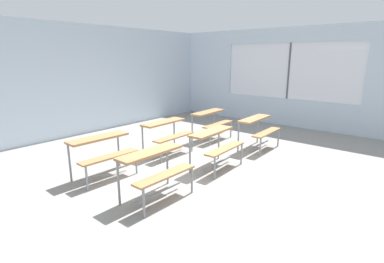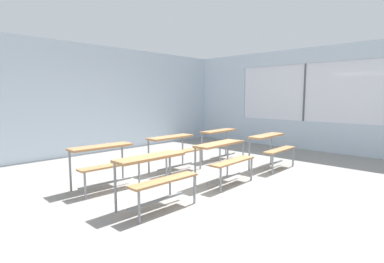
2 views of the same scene
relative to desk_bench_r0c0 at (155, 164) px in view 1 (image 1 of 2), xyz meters
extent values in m
cube|color=gray|center=(1.15, 0.02, -0.59)|extent=(10.00, 9.00, 0.05)
cube|color=silver|center=(1.15, 4.52, 0.94)|extent=(10.00, 0.12, 3.00)
cube|color=silver|center=(6.15, 0.02, -0.14)|extent=(0.12, 9.00, 0.85)
cube|color=silver|center=(6.15, 0.02, 2.21)|extent=(0.12, 9.00, 0.45)
cube|color=silver|center=(6.15, 3.57, 1.14)|extent=(0.12, 1.90, 1.70)
cube|color=white|center=(6.15, 0.52, 1.14)|extent=(0.02, 4.20, 1.70)
cube|color=#4C5156|center=(6.15, 0.52, 1.14)|extent=(0.06, 0.05, 1.70)
cube|color=#A87547|center=(0.00, 0.11, 0.16)|extent=(1.10, 0.33, 0.04)
cube|color=#A87547|center=(0.00, -0.21, -0.12)|extent=(1.10, 0.23, 0.03)
cylinder|color=gray|center=(-0.50, 0.25, -0.20)|extent=(0.04, 0.04, 0.72)
cylinder|color=gray|center=(0.50, 0.24, -0.20)|extent=(0.04, 0.04, 0.72)
cylinder|color=gray|center=(-0.50, -0.30, -0.34)|extent=(0.04, 0.04, 0.44)
cylinder|color=gray|center=(0.50, -0.31, -0.34)|extent=(0.04, 0.04, 0.44)
cube|color=gray|center=(0.00, -0.03, -0.46)|extent=(1.00, 0.04, 0.03)
cube|color=#A87547|center=(1.63, 0.15, 0.16)|extent=(1.11, 0.37, 0.04)
cube|color=#A87547|center=(1.64, -0.17, -0.12)|extent=(1.11, 0.27, 0.03)
cylinder|color=gray|center=(1.12, 0.27, -0.20)|extent=(0.04, 0.04, 0.72)
cylinder|color=gray|center=(2.12, 0.31, -0.20)|extent=(0.04, 0.04, 0.72)
cylinder|color=gray|center=(1.15, -0.28, -0.34)|extent=(0.04, 0.04, 0.44)
cylinder|color=gray|center=(2.15, -0.24, -0.34)|extent=(0.04, 0.04, 0.44)
cube|color=gray|center=(1.64, 0.01, -0.46)|extent=(1.00, 0.07, 0.03)
cube|color=#A87547|center=(3.28, 0.10, 0.16)|extent=(1.11, 0.35, 0.04)
cube|color=#A87547|center=(3.29, -0.22, -0.12)|extent=(1.11, 0.25, 0.03)
cylinder|color=gray|center=(2.78, 0.22, -0.20)|extent=(0.04, 0.04, 0.72)
cylinder|color=gray|center=(3.78, 0.26, -0.20)|extent=(0.04, 0.04, 0.72)
cylinder|color=gray|center=(2.79, -0.33, -0.34)|extent=(0.04, 0.04, 0.44)
cylinder|color=gray|center=(3.79, -0.29, -0.34)|extent=(0.04, 0.04, 0.44)
cube|color=gray|center=(3.29, -0.04, -0.46)|extent=(1.00, 0.06, 0.03)
cube|color=#A87547|center=(-0.03, 1.44, 0.16)|extent=(1.11, 0.36, 0.04)
cube|color=#A87547|center=(-0.05, 1.12, -0.12)|extent=(1.11, 0.26, 0.03)
cylinder|color=gray|center=(-0.53, 1.59, -0.20)|extent=(0.04, 0.04, 0.72)
cylinder|color=gray|center=(0.47, 1.56, -0.20)|extent=(0.04, 0.04, 0.72)
cylinder|color=gray|center=(-0.55, 1.04, -0.34)|extent=(0.04, 0.04, 0.44)
cylinder|color=gray|center=(0.45, 1.01, -0.34)|extent=(0.04, 0.04, 0.44)
cube|color=gray|center=(-0.04, 1.30, -0.46)|extent=(1.00, 0.06, 0.03)
cube|color=#A87547|center=(1.63, 1.47, 0.16)|extent=(1.10, 0.33, 0.04)
cube|color=#A87547|center=(1.64, 1.15, -0.12)|extent=(1.10, 0.23, 0.03)
cylinder|color=gray|center=(1.13, 1.61, -0.20)|extent=(0.04, 0.04, 0.72)
cylinder|color=gray|center=(2.13, 1.62, -0.20)|extent=(0.04, 0.04, 0.72)
cylinder|color=gray|center=(1.14, 1.06, -0.34)|extent=(0.04, 0.04, 0.44)
cylinder|color=gray|center=(2.14, 1.07, -0.34)|extent=(0.04, 0.04, 0.44)
cube|color=gray|center=(1.64, 1.33, -0.46)|extent=(1.00, 0.04, 0.03)
cube|color=#A87547|center=(3.25, 1.44, 0.16)|extent=(1.11, 0.35, 0.04)
cube|color=#A87547|center=(3.26, 1.12, -0.12)|extent=(1.11, 0.25, 0.03)
cylinder|color=gray|center=(2.75, 1.57, -0.20)|extent=(0.04, 0.04, 0.72)
cylinder|color=gray|center=(3.75, 1.60, -0.20)|extent=(0.04, 0.04, 0.72)
cylinder|color=gray|center=(2.77, 1.02, -0.34)|extent=(0.04, 0.04, 0.44)
cylinder|color=gray|center=(3.76, 1.05, -0.34)|extent=(0.04, 0.04, 0.44)
cube|color=gray|center=(3.26, 1.30, -0.46)|extent=(1.00, 0.06, 0.03)
camera|label=1|loc=(-2.85, -3.10, 1.57)|focal=27.53mm
camera|label=2|loc=(-2.65, -3.28, 1.04)|focal=28.00mm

